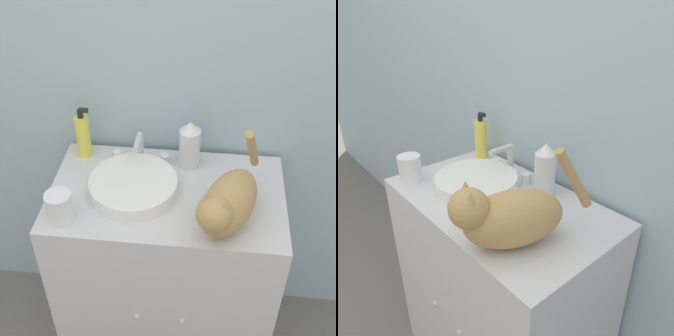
{
  "view_description": "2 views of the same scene",
  "coord_description": "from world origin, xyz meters",
  "views": [
    {
      "loc": [
        0.13,
        -0.91,
        1.9
      ],
      "look_at": [
        0.01,
        0.19,
        0.99
      ],
      "focal_mm": 50.0,
      "sensor_mm": 36.0,
      "label": 1
    },
    {
      "loc": [
        0.73,
        -0.36,
        1.43
      ],
      "look_at": [
        0.07,
        0.21,
        1.0
      ],
      "focal_mm": 35.0,
      "sensor_mm": 36.0,
      "label": 2
    }
  ],
  "objects": [
    {
      "name": "cat",
      "position": [
        0.2,
        0.11,
        0.94
      ],
      "size": [
        0.24,
        0.4,
        0.26
      ],
      "rotation": [
        0.0,
        0.0,
        -1.96
      ],
      "color": "tan",
      "rests_on": "vanity_cabinet"
    },
    {
      "name": "wall_back",
      "position": [
        0.0,
        0.51,
        1.25
      ],
      "size": [
        6.0,
        0.05,
        2.5
      ],
      "color": "#9EB7C6",
      "rests_on": "ground_plane"
    },
    {
      "name": "sink_basin",
      "position": [
        -0.11,
        0.23,
        0.87
      ],
      "size": [
        0.29,
        0.29,
        0.05
      ],
      "color": "white",
      "rests_on": "vanity_cabinet"
    },
    {
      "name": "soap_bottle",
      "position": [
        -0.32,
        0.4,
        0.94
      ],
      "size": [
        0.05,
        0.05,
        0.2
      ],
      "color": "#EADB4C",
      "rests_on": "vanity_cabinet"
    },
    {
      "name": "spray_bottle",
      "position": [
        0.06,
        0.39,
        0.94
      ],
      "size": [
        0.07,
        0.07,
        0.18
      ],
      "color": "silver",
      "rests_on": "vanity_cabinet"
    },
    {
      "name": "cup",
      "position": [
        -0.31,
        0.07,
        0.9
      ],
      "size": [
        0.08,
        0.08,
        0.1
      ],
      "color": "white",
      "rests_on": "vanity_cabinet"
    },
    {
      "name": "vanity_cabinet",
      "position": [
        0.0,
        0.23,
        0.43
      ],
      "size": [
        0.79,
        0.48,
        0.85
      ],
      "color": "silver",
      "rests_on": "ground_plane"
    },
    {
      "name": "faucet",
      "position": [
        -0.11,
        0.38,
        0.91
      ],
      "size": [
        0.2,
        0.11,
        0.13
      ],
      "color": "silver",
      "rests_on": "vanity_cabinet"
    }
  ]
}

